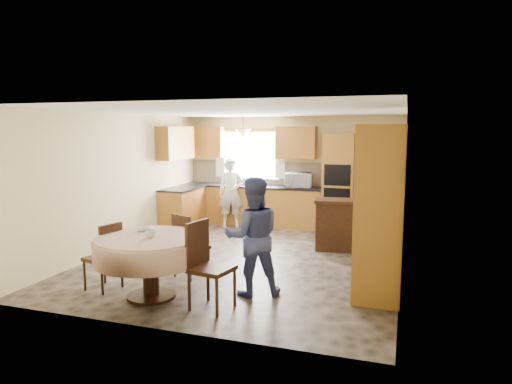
{
  "coord_description": "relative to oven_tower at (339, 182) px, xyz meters",
  "views": [
    {
      "loc": [
        2.52,
        -7.23,
        2.2
      ],
      "look_at": [
        0.03,
        0.3,
        1.11
      ],
      "focal_mm": 32.0,
      "sensor_mm": 36.0,
      "label": 1
    }
  ],
  "objects": [
    {
      "name": "wall_cab_side",
      "position": [
        -3.48,
        -0.89,
        0.85
      ],
      "size": [
        0.33,
        1.2,
        0.72
      ],
      "primitive_type": "cube",
      "color": "#A66529",
      "rests_on": "wall_left"
    },
    {
      "name": "curtain_right",
      "position": [
        -1.4,
        0.24,
        0.59
      ],
      "size": [
        0.22,
        0.02,
        1.15
      ],
      "primitive_type": "cube",
      "color": "white",
      "rests_on": "wall_back"
    },
    {
      "name": "wall_front",
      "position": [
        -1.15,
        -5.69,
        0.19
      ],
      "size": [
        5.0,
        0.02,
        2.5
      ],
      "primitive_type": "cube",
      "color": "beige",
      "rests_on": "floor"
    },
    {
      "name": "wall_cab_right",
      "position": [
        -1.0,
        0.15,
        0.85
      ],
      "size": [
        0.9,
        0.33,
        0.72
      ],
      "primitive_type": "cube",
      "color": "#A66529",
      "rests_on": "wall_back"
    },
    {
      "name": "person_dining",
      "position": [
        -0.52,
        -4.33,
        -0.27
      ],
      "size": [
        0.95,
        0.87,
        1.59
      ],
      "primitive_type": "imported",
      "rotation": [
        0.0,
        0.0,
        3.59
      ],
      "color": "#3A447F",
      "rests_on": "floor"
    },
    {
      "name": "chair_left",
      "position": [
        -2.49,
        -4.79,
        -0.54
      ],
      "size": [
        0.48,
        0.48,
        0.94
      ],
      "rotation": [
        0.0,
        0.0,
        -1.79
      ],
      "color": "#3D2210",
      "rests_on": "floor"
    },
    {
      "name": "window",
      "position": [
        -2.15,
        0.29,
        0.54
      ],
      "size": [
        1.4,
        0.03,
        1.1
      ],
      "primitive_type": "cube",
      "color": "white",
      "rests_on": "wall_back"
    },
    {
      "name": "cupboard",
      "position": [
        1.07,
        -3.74,
        0.07
      ],
      "size": [
        0.59,
        1.19,
        2.27
      ],
      "primitive_type": "cube",
      "color": "#B48430",
      "rests_on": "floor"
    },
    {
      "name": "chair_back",
      "position": [
        -1.67,
        -3.98,
        -0.52
      ],
      "size": [
        0.55,
        0.55,
        0.97
      ],
      "rotation": [
        0.0,
        0.0,
        2.73
      ],
      "color": "#3D2210",
      "rests_on": "floor"
    },
    {
      "name": "person_sink",
      "position": [
        -2.38,
        -0.39,
        -0.28
      ],
      "size": [
        0.67,
        0.56,
        1.56
      ],
      "primitive_type": "imported",
      "rotation": [
        0.0,
        0.0,
        0.39
      ],
      "color": "silver",
      "rests_on": "floor"
    },
    {
      "name": "wall_back",
      "position": [
        -1.15,
        0.31,
        0.19
      ],
      "size": [
        5.0,
        0.02,
        2.5
      ],
      "primitive_type": "cube",
      "color": "beige",
      "rests_on": "floor"
    },
    {
      "name": "dining_table",
      "position": [
        -1.76,
        -4.86,
        -0.42
      ],
      "size": [
        1.44,
        1.44,
        0.82
      ],
      "color": "#3D2210",
      "rests_on": "floor"
    },
    {
      "name": "space_heater",
      "position": [
        0.87,
        -2.72,
        -0.8
      ],
      "size": [
        0.45,
        0.39,
        0.52
      ],
      "primitive_type": "cube",
      "rotation": [
        0.0,
        0.0,
        -0.39
      ],
      "color": "black",
      "rests_on": "floor"
    },
    {
      "name": "sideboard",
      "position": [
        0.42,
        -1.64,
        -0.62
      ],
      "size": [
        1.28,
        0.64,
        0.88
      ],
      "primitive_type": "cube",
      "rotation": [
        0.0,
        0.0,
        0.11
      ],
      "color": "#3D2210",
      "rests_on": "floor"
    },
    {
      "name": "ceiling",
      "position": [
        -1.15,
        -2.69,
        1.44
      ],
      "size": [
        5.0,
        6.0,
        0.01
      ],
      "primitive_type": "cube",
      "color": "white",
      "rests_on": "wall_back"
    },
    {
      "name": "oven_lower",
      "position": [
        0.0,
        -0.31,
        -0.31
      ],
      "size": [
        0.56,
        0.01,
        0.45
      ],
      "primitive_type": "cube",
      "color": "black",
      "rests_on": "oven_tower"
    },
    {
      "name": "backsplash",
      "position": [
        -2.0,
        0.3,
        0.12
      ],
      "size": [
        3.3,
        0.02,
        0.55
      ],
      "primitive_type": "cube",
      "color": "#C1AF88",
      "rests_on": "wall_back"
    },
    {
      "name": "wall_right",
      "position": [
        1.35,
        -2.69,
        0.19
      ],
      "size": [
        0.02,
        6.0,
        2.5
      ],
      "primitive_type": "cube",
      "color": "beige",
      "rests_on": "floor"
    },
    {
      "name": "framed_picture",
      "position": [
        1.32,
        -1.92,
        0.69
      ],
      "size": [
        0.06,
        0.58,
        0.48
      ],
      "color": "gold",
      "rests_on": "wall_right"
    },
    {
      "name": "pendant",
      "position": [
        -2.15,
        -0.19,
        1.06
      ],
      "size": [
        0.36,
        0.36,
        0.18
      ],
      "primitive_type": "cone",
      "rotation": [
        3.14,
        0.0,
        0.0
      ],
      "color": "beige",
      "rests_on": "ceiling"
    },
    {
      "name": "oven_upper",
      "position": [
        0.0,
        -0.31,
        0.19
      ],
      "size": [
        0.56,
        0.01,
        0.45
      ],
      "primitive_type": "cube",
      "color": "black",
      "rests_on": "oven_tower"
    },
    {
      "name": "counter_back",
      "position": [
        -2.0,
        0.01,
        -0.16
      ],
      "size": [
        3.3,
        0.64,
        0.04
      ],
      "primitive_type": "cube",
      "color": "black",
      "rests_on": "base_cab_back"
    },
    {
      "name": "curtain_left",
      "position": [
        -2.9,
        0.24,
        0.59
      ],
      "size": [
        0.22,
        0.02,
        1.15
      ],
      "primitive_type": "cube",
      "color": "white",
      "rests_on": "wall_back"
    },
    {
      "name": "oven_tower",
      "position": [
        0.0,
        0.0,
        0.0
      ],
      "size": [
        0.66,
        0.62,
        2.12
      ],
      "primitive_type": "cube",
      "color": "#B48430",
      "rests_on": "floor"
    },
    {
      "name": "microwave",
      "position": [
        -0.91,
        -0.04,
        0.02
      ],
      "size": [
        0.66,
        0.51,
        0.33
      ],
      "primitive_type": "imported",
      "rotation": [
        0.0,
        0.0,
        0.21
      ],
      "color": "silver",
      "rests_on": "counter_back"
    },
    {
      "name": "cup_table",
      "position": [
        -1.72,
        -4.91,
        -0.19
      ],
      "size": [
        0.16,
        0.16,
        0.1
      ],
      "primitive_type": "imported",
      "rotation": [
        0.0,
        0.0,
        0.32
      ],
      "color": "#B2B2B2",
      "rests_on": "dining_table"
    },
    {
      "name": "bottle_sideboard",
      "position": [
        0.87,
        -1.64,
        -0.01
      ],
      "size": [
        0.14,
        0.14,
        0.33
      ],
      "primitive_type": "imported",
      "rotation": [
        0.0,
        0.0,
        -0.11
      ],
      "color": "silver",
      "rests_on": "sideboard"
    },
    {
      "name": "wall_cab_left",
      "position": [
        -3.2,
        0.15,
        0.85
      ],
      "size": [
        0.85,
        0.33,
        0.72
      ],
      "primitive_type": "cube",
      "color": "#A66529",
      "rests_on": "wall_back"
    },
    {
      "name": "floor",
      "position": [
        -1.15,
        -2.69,
        -1.06
      ],
      "size": [
        5.0,
        6.0,
        0.01
      ],
      "primitive_type": "cube",
      "color": "brown",
      "rests_on": "ground"
    },
    {
      "name": "base_cab_back",
      "position": [
        -2.0,
        0.01,
        -0.62
      ],
      "size": [
        3.3,
        0.6,
        0.88
      ],
      "primitive_type": "cube",
      "color": "#B48430",
      "rests_on": "floor"
    },
    {
      "name": "counter_left",
      "position": [
        -3.35,
        -0.89,
        -0.16
      ],
      "size": [
        0.64,
        1.2,
        0.04
      ],
      "primitive_type": "cube",
      "color": "black",
      "rests_on": "base_cab_left"
    },
    {
      "name": "bowl_table",
      "position": [
        -2.02,
        -4.6,
        -0.21
      ],
      "size": [
        0.22,
        0.22,
        0.05
      ],
      "primitive_type": "imported",
      "rotation": [
        0.0,
        0.0,
        -0.35
      ],
      "color": "#B2B2B2",
      "rests_on": "dining_table"
    },
    {
      "name": "base_cab_left",
      "position": [
        -3.35,
        -0.89,
        -0.62
      ],
      "size": [
        0.6,
        1.2,
        0.88
      ],
      "primitive_type": "cube",
      "color": "#B48430",
      "rests_on": "floor"
    },
    {
      "name": "wall_left",
      "position": [
        -3.65,
        -2.69,
        0.19
      ],
      "size": [
        0.02,
        6.0,
        2.5
      ],
      "primitive_type": "cube",
      "color": "beige",
      "rests_on": "floor"
    },
    {
      "name": "chair_right",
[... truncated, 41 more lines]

